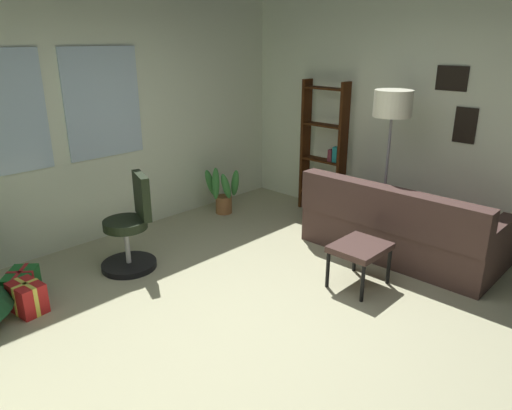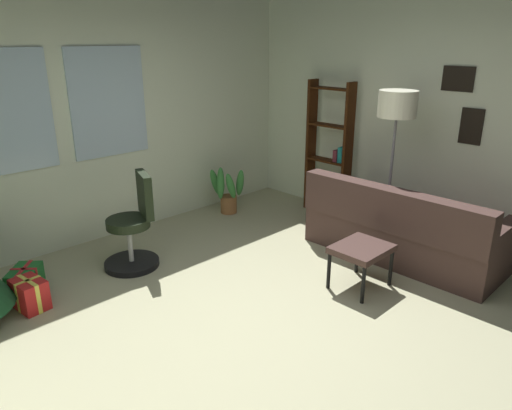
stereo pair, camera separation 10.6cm
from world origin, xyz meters
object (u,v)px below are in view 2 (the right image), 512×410
footstool (361,251)px  gift_box_green (25,278)px  bookshelf (329,156)px  couch (420,232)px  office_chair (134,231)px  floor_lamp (397,113)px  potted_plant (227,192)px  gift_box_red (30,294)px

footstool → gift_box_green: (-2.29, 2.21, -0.27)m
footstool → gift_box_green: size_ratio=1.25×
bookshelf → couch: bearing=-105.0°
office_chair → floor_lamp: size_ratio=0.57×
office_chair → footstool: bearing=-55.9°
couch → potted_plant: couch is taller
office_chair → gift_box_green: bearing=162.6°
bookshelf → gift_box_green: bearing=169.2°
gift_box_green → potted_plant: size_ratio=0.63×
couch → bookshelf: size_ratio=1.17×
footstool → bookshelf: bearing=46.2°
gift_box_green → footstool: bearing=-43.9°
couch → potted_plant: (-0.58, 2.48, 0.01)m
office_chair → floor_lamp: (2.36, -1.51, 1.11)m
gift_box_red → gift_box_green: bearing=76.6°
couch → bookshelf: (0.42, 1.57, 0.49)m
bookshelf → floor_lamp: size_ratio=1.01×
couch → floor_lamp: (0.07, 0.45, 1.21)m
bookshelf → potted_plant: 1.44m
gift_box_red → potted_plant: potted_plant is taller
gift_box_green → potted_plant: 2.74m
office_chair → potted_plant: 1.79m
office_chair → gift_box_red: bearing=-175.8°
gift_box_red → bookshelf: size_ratio=0.19×
footstool → gift_box_green: footstool is taller
floor_lamp → potted_plant: 2.45m
footstool → gift_box_green: 3.19m
floor_lamp → potted_plant: (-0.65, 2.04, -1.20)m
office_chair → floor_lamp: 3.01m
couch → gift_box_red: couch is taller
floor_lamp → office_chair: bearing=147.4°
couch → potted_plant: bearing=103.2°
bookshelf → floor_lamp: 1.38m
gift_box_red → floor_lamp: bearing=-22.4°
office_chair → potted_plant: bearing=17.1°
gift_box_red → office_chair: office_chair is taller
footstool → bookshelf: bookshelf is taller
couch → footstool: (-1.01, 0.07, 0.08)m
bookshelf → footstool: bearing=-133.8°
footstool → floor_lamp: 1.61m
potted_plant → footstool: bearing=-100.2°
bookshelf → gift_box_red: bearing=175.4°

